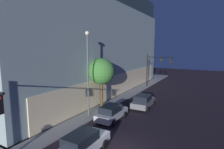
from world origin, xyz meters
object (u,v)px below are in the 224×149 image
Objects in this scene: street_lamp_sidewalk at (88,65)px; car_white at (83,144)px; car_grey at (143,101)px; modern_building at (52,42)px; sidewalk_tree at (101,72)px; car_silver at (111,113)px; traffic_light_far_corner at (157,64)px.

car_white is at bearing -146.35° from street_lamp_sidewalk.
street_lamp_sidewalk is 8.90m from car_grey.
modern_building is at bearing 78.75° from car_grey.
sidewalk_tree is at bearing 122.10° from car_grey.
car_silver is (0.30, -2.78, -4.99)m from street_lamp_sidewalk.
modern_building is 22.74m from car_silver.
car_silver is at bearing 12.06° from car_white.
modern_building is 17.77m from sidewalk_tree.
street_lamp_sidewalk is at bearing 173.15° from traffic_light_far_corner.
modern_building is at bearing 115.35° from traffic_light_far_corner.
car_white is 12.29m from car_grey.
traffic_light_far_corner is at bearing -64.65° from modern_building.
street_lamp_sidewalk is at bearing 96.09° from car_silver.
sidewalk_tree reaches higher than car_white.
modern_building reaches higher than street_lamp_sidewalk.
sidewalk_tree is 1.46× the size of car_silver.
street_lamp_sidewalk is 2.00× the size of car_white.
modern_building is 8.78× the size of car_silver.
sidewalk_tree reaches higher than car_grey.
car_silver is (-18.46, -0.53, -3.72)m from traffic_light_far_corner.
modern_building is 5.99× the size of sidewalk_tree.
modern_building is at bearing 58.05° from street_lamp_sidewalk.
car_silver is (-2.86, -3.06, -3.89)m from sidewalk_tree.
car_silver is at bearing -83.91° from street_lamp_sidewalk.
car_white is at bearing 179.68° from car_grey.
sidewalk_tree is 6.63m from car_grey.
car_white reaches higher than car_grey.
car_white is 1.02× the size of car_grey.
street_lamp_sidewalk is 1.48× the size of sidewalk_tree.
car_silver is 0.95× the size of car_grey.
car_grey is (6.00, -4.26, -5.01)m from street_lamp_sidewalk.
modern_building is at bearing 62.69° from car_silver.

